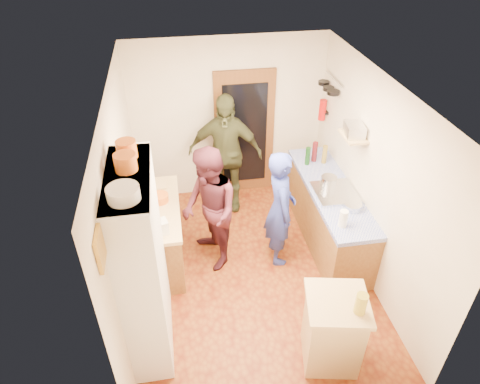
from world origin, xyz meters
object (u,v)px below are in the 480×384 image
object	(u,v)px
right_counter_base	(327,215)
island_base	(332,332)
person_hob	(283,210)
person_left	(211,208)
hutch_body	(143,266)
person_back	(226,154)

from	to	relation	value
right_counter_base	island_base	bearing A→B (deg)	-107.64
person_hob	person_left	distance (m)	0.94
hutch_body	island_base	bearing A→B (deg)	-18.24
person_back	island_base	bearing A→B (deg)	-63.11
hutch_body	person_left	xyz separation A→B (m)	(0.82, 1.16, -0.23)
island_base	person_back	bearing A→B (deg)	103.21
person_back	person_hob	bearing A→B (deg)	-53.73
person_left	hutch_body	bearing A→B (deg)	-49.20
right_counter_base	island_base	xyz separation A→B (m)	(-0.61, -1.92, 0.01)
right_counter_base	person_hob	world-z (taller)	person_hob
right_counter_base	island_base	size ratio (longest dim) A/B	2.56
hutch_body	person_back	size ratio (longest dim) A/B	1.15
hutch_body	person_left	distance (m)	1.44
island_base	person_left	distance (m)	2.12
person_hob	person_back	bearing A→B (deg)	26.18
island_base	person_hob	world-z (taller)	person_hob
hutch_body	right_counter_base	bearing A→B (deg)	27.47
hutch_body	right_counter_base	xyz separation A→B (m)	(2.50, 1.30, -0.68)
island_base	person_left	bearing A→B (deg)	121.02
right_counter_base	person_left	distance (m)	1.75
person_hob	person_left	world-z (taller)	person_left
hutch_body	person_left	world-z (taller)	hutch_body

